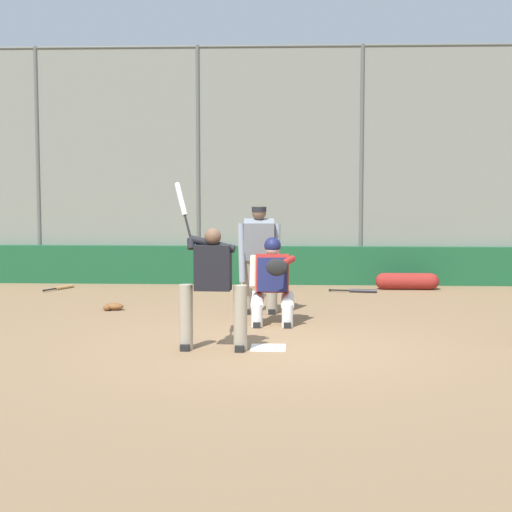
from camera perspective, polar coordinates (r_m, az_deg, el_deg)
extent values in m
plane|color=#846647|center=(10.63, 0.82, -6.16)|extent=(160.00, 160.00, 0.00)
cube|color=white|center=(10.62, 0.82, -6.13)|extent=(0.43, 0.43, 0.01)
cylinder|color=#515651|center=(16.77, 7.05, 6.00)|extent=(0.08, 0.08, 4.63)
cylinder|color=#515651|center=(16.84, -3.87, 6.03)|extent=(0.08, 0.08, 4.63)
cylinder|color=#515651|center=(17.50, -14.33, 5.85)|extent=(0.08, 0.08, 4.63)
cube|color=gray|center=(16.73, 1.58, 6.04)|extent=(15.90, 0.01, 4.63)
cylinder|color=#515651|center=(16.91, 1.60, 13.81)|extent=(15.90, 0.06, 0.06)
cube|color=#19512D|center=(16.72, 1.55, -0.63)|extent=(15.58, 0.18, 0.75)
cube|color=slate|center=(19.42, 4.32, -0.73)|extent=(11.13, 3.05, 0.12)
cube|color=slate|center=(18.31, 4.41, -0.60)|extent=(11.13, 0.55, 0.44)
cube|color=#B7BABC|center=(18.29, 4.42, 0.21)|extent=(11.13, 0.24, 0.08)
cube|color=slate|center=(18.84, 4.37, 0.06)|extent=(11.13, 0.55, 0.76)
cube|color=#B7BABC|center=(18.81, 4.38, 1.33)|extent=(11.13, 0.24, 0.08)
cube|color=slate|center=(19.38, 4.33, 0.68)|extent=(11.13, 0.55, 1.08)
cube|color=#B7BABC|center=(19.34, 4.34, 2.39)|extent=(11.13, 0.24, 0.08)
cube|color=slate|center=(19.91, 4.29, 1.27)|extent=(11.13, 0.55, 1.40)
cube|color=#B7BABC|center=(19.87, 4.30, 3.40)|extent=(11.13, 0.24, 0.08)
cube|color=slate|center=(20.45, 4.25, 1.83)|extent=(11.13, 0.55, 1.72)
cube|color=#B7BABC|center=(20.41, 4.27, 4.35)|extent=(11.13, 0.24, 0.08)
cylinder|color=gray|center=(10.41, -1.05, -4.16)|extent=(0.17, 0.17, 0.80)
cube|color=black|center=(10.47, -1.05, -6.11)|extent=(0.12, 0.29, 0.08)
cylinder|color=gray|center=(10.51, -4.68, -4.08)|extent=(0.17, 0.17, 0.80)
cube|color=black|center=(10.57, -4.67, -6.02)|extent=(0.12, 0.29, 0.08)
cube|color=black|center=(10.37, -2.89, -0.78)|extent=(0.45, 0.27, 0.55)
sphere|color=brown|center=(10.33, -2.90, 1.31)|extent=(0.20, 0.20, 0.20)
cylinder|color=black|center=(10.37, -2.91, 0.80)|extent=(0.57, 0.17, 0.21)
cylinder|color=black|center=(10.41, -4.35, 0.81)|extent=(0.12, 0.15, 0.15)
sphere|color=black|center=(10.43, -4.37, 1.14)|extent=(0.04, 0.04, 0.04)
cylinder|color=black|center=(10.50, -4.57, 1.94)|extent=(0.13, 0.19, 0.29)
cylinder|color=#B7BCC1|center=(10.68, -5.03, 3.78)|extent=(0.21, 0.29, 0.42)
cylinder|color=silver|center=(12.05, 2.11, -4.00)|extent=(0.16, 0.16, 0.32)
cylinder|color=silver|center=(12.23, 2.12, -3.01)|extent=(0.19, 0.49, 0.25)
cube|color=black|center=(12.07, 2.11, -4.57)|extent=(0.10, 0.26, 0.08)
cylinder|color=silver|center=(12.06, 0.07, -3.99)|extent=(0.16, 0.16, 0.32)
cylinder|color=silver|center=(12.24, 0.11, -3.00)|extent=(0.19, 0.49, 0.25)
cube|color=black|center=(12.08, 0.07, -4.56)|extent=(0.10, 0.26, 0.08)
cube|color=maroon|center=(12.23, 1.12, -1.17)|extent=(0.47, 0.38, 0.58)
cube|color=#191E47|center=(12.08, 1.10, -1.26)|extent=(0.42, 0.14, 0.48)
sphere|color=beige|center=(12.19, 1.12, 0.53)|extent=(0.21, 0.21, 0.21)
sphere|color=#191E47|center=(12.19, 1.12, 0.70)|extent=(0.24, 0.24, 0.24)
cylinder|color=maroon|center=(11.95, 1.93, -0.47)|extent=(0.30, 0.56, 0.17)
ellipsoid|color=black|center=(11.70, 1.41, -0.77)|extent=(0.30, 0.10, 0.24)
cylinder|color=beige|center=(12.23, -0.19, -1.04)|extent=(0.10, 0.33, 0.47)
cylinder|color=gray|center=(13.18, 1.05, -2.03)|extent=(0.18, 0.18, 0.85)
cube|color=black|center=(13.24, 1.05, -3.68)|extent=(0.12, 0.29, 0.08)
cylinder|color=gray|center=(13.18, -0.64, -2.03)|extent=(0.18, 0.18, 0.85)
cube|color=black|center=(13.24, -0.64, -3.68)|extent=(0.12, 0.29, 0.08)
cube|color=gray|center=(13.05, 0.20, 1.09)|extent=(0.48, 0.42, 0.65)
sphere|color=brown|center=(13.02, 0.21, 2.88)|extent=(0.21, 0.21, 0.21)
cylinder|color=black|center=(13.02, 0.21, 3.13)|extent=(0.22, 0.22, 0.07)
cylinder|color=gray|center=(13.01, 1.37, 0.21)|extent=(0.14, 0.24, 0.90)
cylinder|color=gray|center=(13.01, -0.96, 0.21)|extent=(0.16, 0.24, 0.90)
sphere|color=black|center=(15.74, 4.94, -2.27)|extent=(0.04, 0.04, 0.04)
cylinder|color=black|center=(15.72, 5.59, -2.29)|extent=(0.36, 0.08, 0.03)
cylinder|color=#28282D|center=(15.69, 7.15, -2.32)|extent=(0.50, 0.14, 0.07)
sphere|color=black|center=(14.88, 1.29, -2.70)|extent=(0.04, 0.04, 0.04)
cylinder|color=black|center=(15.02, 0.80, -2.62)|extent=(0.28, 0.29, 0.03)
cylinder|color=#B7BCC1|center=(15.35, -0.33, -2.45)|extent=(0.41, 0.42, 0.07)
sphere|color=black|center=(16.08, -13.97, -2.25)|extent=(0.04, 0.04, 0.04)
cylinder|color=black|center=(16.20, -13.57, -2.18)|extent=(0.17, 0.31, 0.03)
cylinder|color=tan|center=(16.49, -12.64, -2.04)|extent=(0.27, 0.43, 0.07)
ellipsoid|color=brown|center=(13.75, -9.48, -3.34)|extent=(0.32, 0.20, 0.12)
ellipsoid|color=brown|center=(13.68, -9.93, -3.42)|extent=(0.12, 0.09, 0.09)
cylinder|color=maroon|center=(16.23, 10.05, -1.67)|extent=(0.88, 0.31, 0.31)
sphere|color=maroon|center=(16.30, 11.59, -1.67)|extent=(0.30, 0.30, 0.30)
sphere|color=maroon|center=(16.18, 8.50, -1.67)|extent=(0.30, 0.30, 0.30)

